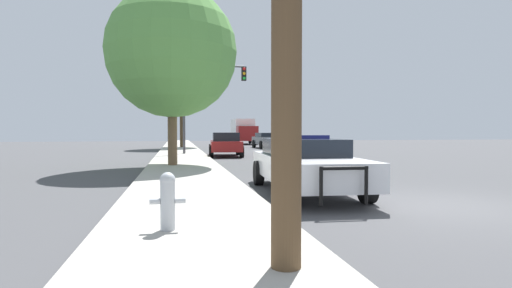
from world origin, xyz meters
TOP-DOWN VIEW (x-y plane):
  - ground_plane at (0.00, 0.00)m, footprint 110.00×110.00m
  - sidewalk_left at (-5.10, 0.00)m, footprint 3.00×110.00m
  - police_car at (-2.22, 2.22)m, footprint 2.35×5.44m
  - fire_hydrant at (-5.53, -1.56)m, footprint 0.51×0.22m
  - traffic_light at (-3.40, 18.14)m, footprint 4.06×0.35m
  - car_background_midblock at (-2.44, 17.01)m, footprint 2.25×4.61m
  - car_background_oncoming at (2.61, 27.63)m, footprint 2.16×4.52m
  - box_truck at (2.40, 39.28)m, footprint 2.49×6.68m
  - tree_sidewalk_near at (-5.56, 9.69)m, footprint 5.43×5.43m
  - tree_sidewalk_far at (-4.91, 28.46)m, footprint 5.49×5.49m

SIDE VIEW (x-z plane):
  - ground_plane at x=0.00m, z-range 0.00..0.00m
  - sidewalk_left at x=-5.10m, z-range 0.00..0.13m
  - fire_hydrant at x=-5.53m, z-range 0.16..0.99m
  - police_car at x=-2.22m, z-range 0.02..1.47m
  - car_background_oncoming at x=2.61m, z-range 0.07..1.45m
  - car_background_midblock at x=-2.44m, z-range 0.04..1.50m
  - box_truck at x=2.40m, z-range 0.10..3.06m
  - traffic_light at x=-3.40m, z-range 1.30..7.02m
  - tree_sidewalk_near at x=-5.56m, z-range 1.12..8.54m
  - tree_sidewalk_far at x=-4.91m, z-range 1.57..9.97m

